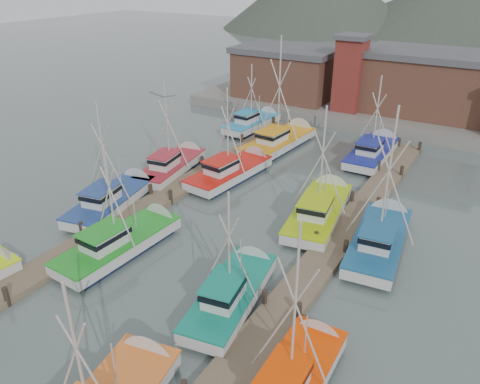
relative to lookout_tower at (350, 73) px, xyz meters
The scene contains 21 objects.
ground 33.52m from the lookout_tower, 86.53° to the right, with size 260.00×260.00×0.00m, color #495856.
dock_left 29.87m from the lookout_tower, 99.80° to the right, with size 2.30×46.00×1.50m.
dock_right 30.79m from the lookout_tower, 72.73° to the right, with size 2.30×46.00×1.50m.
quay 6.67m from the lookout_tower, 63.43° to the left, with size 44.00×16.00×1.20m, color gray.
shed_left 9.30m from the lookout_tower, 167.47° to the left, with size 12.72×8.48×6.20m.
shed_center 8.99m from the lookout_tower, 26.57° to the left, with size 14.84×9.54×6.90m.
lookout_tower is the anchor object (origin of this frame).
distant_hills 90.40m from the lookout_tower, 96.85° to the left, with size 175.00×140.00×42.00m.
boat_4 34.95m from the lookout_tower, 94.08° to the right, with size 3.39×9.42×8.24m.
boat_5 36.14m from the lookout_tower, 79.92° to the right, with size 3.93×8.77×7.65m.
boat_6 31.71m from the lookout_tower, 103.70° to the right, with size 4.55×9.53×9.13m.
boat_7 40.92m from the lookout_tower, 73.31° to the right, with size 3.68×8.04×9.28m.
boat_8 21.96m from the lookout_tower, 96.73° to the right, with size 3.81×9.61×8.84m.
boat_9 25.30m from the lookout_tower, 74.50° to the right, with size 4.46×10.11×9.44m.
boat_10 24.65m from the lookout_tower, 108.61° to the right, with size 4.05×9.14×9.01m.
boat_11 28.51m from the lookout_tower, 65.83° to the right, with size 4.23×9.75×10.52m.
boat_12 13.32m from the lookout_tower, 101.21° to the right, with size 4.75×10.57×11.94m.
boat_13 13.17m from the lookout_tower, 57.92° to the right, with size 3.61×9.57×8.82m.
boat_14 12.41m from the lookout_tower, 132.57° to the right, with size 3.31×8.87×7.93m.
gull_near 35.49m from the lookout_tower, 86.78° to the right, with size 1.55×0.63×0.24m.
gull_far 27.39m from the lookout_tower, 79.56° to the right, with size 1.50×0.66×0.24m.
Camera 1 is at (15.19, -19.70, 16.70)m, focal length 35.00 mm.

